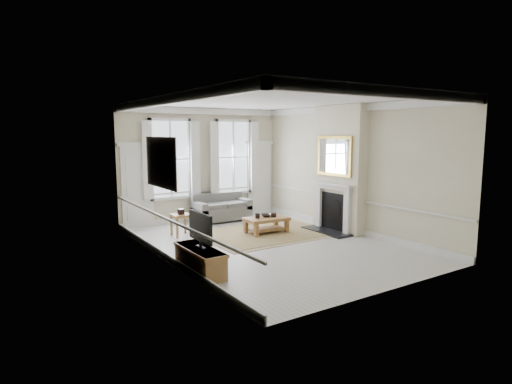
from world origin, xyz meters
TOP-DOWN VIEW (x-y plane):
  - floor at (0.00, 0.00)m, footprint 7.20×7.20m
  - ceiling at (0.00, 0.00)m, footprint 7.20×7.20m
  - back_wall at (0.00, 3.60)m, footprint 5.20×0.00m
  - left_wall at (-2.60, 0.00)m, footprint 0.00×7.20m
  - right_wall at (2.60, 0.00)m, footprint 0.00×7.20m
  - window_left at (-1.05, 3.55)m, footprint 1.26×0.20m
  - window_right at (1.05, 3.55)m, footprint 1.26×0.20m
  - door_left at (-2.05, 3.56)m, footprint 0.90×0.08m
  - door_right at (2.05, 3.56)m, footprint 0.90×0.08m
  - painting at (-2.56, 0.30)m, footprint 0.05×1.66m
  - chimney_breast at (2.43, 0.20)m, footprint 0.35×1.70m
  - hearth at (2.00, 0.20)m, footprint 0.55×1.50m
  - fireplace at (2.20, 0.20)m, footprint 0.21×1.45m
  - mirror at (2.21, 0.20)m, footprint 0.06×1.26m
  - sofa at (0.35, 3.11)m, footprint 1.70×0.83m
  - side_table at (-1.44, 1.97)m, footprint 0.50×0.50m
  - rug at (0.58, 1.00)m, footprint 3.50×2.60m
  - coffee_table at (0.58, 1.00)m, footprint 1.18×0.74m
  - ceramic_pot_a at (0.33, 1.05)m, footprint 0.13×0.13m
  - ceramic_pot_b at (0.78, 0.95)m, footprint 0.15×0.15m
  - bowl at (0.63, 1.10)m, footprint 0.35×0.35m
  - tv_stand at (-2.34, -1.03)m, footprint 0.45×1.39m
  - tv at (-2.32, -1.03)m, footprint 0.08×0.90m

SIDE VIEW (x-z plane):
  - floor at x=0.00m, z-range 0.00..0.00m
  - rug at x=0.58m, z-range 0.00..0.02m
  - hearth at x=2.00m, z-range 0.00..0.05m
  - tv_stand at x=-2.34m, z-range 0.00..0.50m
  - coffee_table at x=0.58m, z-range 0.13..0.56m
  - sofa at x=0.35m, z-range -0.06..0.76m
  - side_table at x=-1.44m, z-range 0.18..0.75m
  - bowl at x=0.63m, z-range 0.43..0.50m
  - ceramic_pot_b at x=0.78m, z-range 0.43..0.53m
  - ceramic_pot_a at x=0.33m, z-range 0.43..0.55m
  - fireplace at x=2.20m, z-range 0.07..1.40m
  - tv at x=-2.32m, z-range 0.55..1.23m
  - door_left at x=-2.05m, z-range 0.00..2.30m
  - door_right at x=2.05m, z-range 0.00..2.30m
  - back_wall at x=0.00m, z-range -0.90..4.30m
  - left_wall at x=-2.60m, z-range -1.90..5.30m
  - right_wall at x=2.60m, z-range -1.90..5.30m
  - chimney_breast at x=2.43m, z-range 0.01..3.39m
  - window_left at x=-1.05m, z-range 0.80..3.00m
  - window_right at x=1.05m, z-range 0.80..3.00m
  - painting at x=-2.56m, z-range 1.52..2.58m
  - mirror at x=2.21m, z-range 1.52..2.58m
  - ceiling at x=0.00m, z-range 3.40..3.40m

